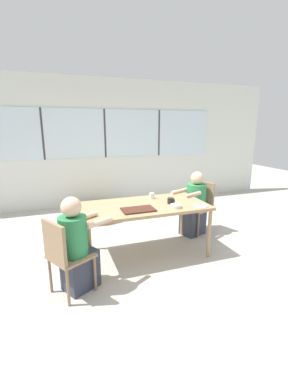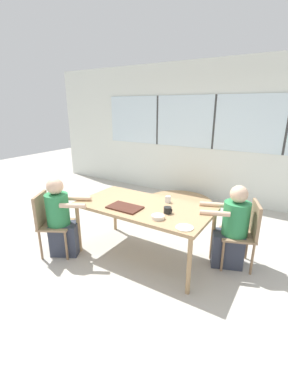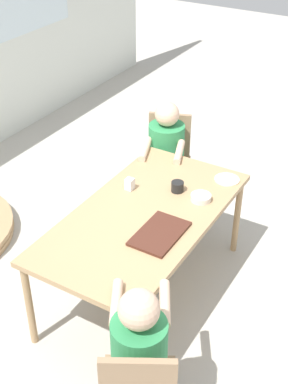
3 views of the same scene
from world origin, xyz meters
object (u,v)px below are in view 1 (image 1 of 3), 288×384
object	(u,v)px
coffee_mug	(171,201)
milk_carton_small	(152,196)
person_woman_green_shirt	(77,248)
folded_table_stack	(97,212)
chair_for_woman_green_shirt	(63,252)
bowl_white_shallow	(176,206)
chair_for_man_blue_shirt	(201,203)
person_man_blue_shirt	(194,207)

from	to	relation	value
coffee_mug	milk_carton_small	xyz separation A→B (m)	(-0.16, 0.32, 0.01)
person_woman_green_shirt	folded_table_stack	world-z (taller)	person_woman_green_shirt
chair_for_woman_green_shirt	bowl_white_shallow	distance (m)	1.52
chair_for_man_blue_shirt	person_woman_green_shirt	size ratio (longest dim) A/B	0.80
folded_table_stack	person_woman_green_shirt	bearing A→B (deg)	-103.88
coffee_mug	folded_table_stack	xyz separation A→B (m)	(-0.73, 1.95, -0.71)
milk_carton_small	chair_for_man_blue_shirt	bearing A→B (deg)	11.75
person_man_blue_shirt	coffee_mug	distance (m)	0.85
chair_for_man_blue_shirt	chair_for_woman_green_shirt	bearing A→B (deg)	94.32
person_woman_green_shirt	bowl_white_shallow	world-z (taller)	person_woman_green_shirt
chair_for_man_blue_shirt	bowl_white_shallow	distance (m)	1.13
chair_for_man_blue_shirt	person_woman_green_shirt	distance (m)	2.37
chair_for_woman_green_shirt	chair_for_man_blue_shirt	distance (m)	2.53
chair_for_woman_green_shirt	person_man_blue_shirt	world-z (taller)	person_man_blue_shirt
person_woman_green_shirt	coffee_mug	world-z (taller)	person_woman_green_shirt
person_woman_green_shirt	milk_carton_small	size ratio (longest dim) A/B	12.14
person_woman_green_shirt	bowl_white_shallow	distance (m)	1.37
chair_for_woman_green_shirt	milk_carton_small	distance (m)	1.61
chair_for_man_blue_shirt	person_man_blue_shirt	xyz separation A→B (m)	(-0.16, -0.06, -0.03)
person_woman_green_shirt	coffee_mug	distance (m)	1.44
folded_table_stack	person_man_blue_shirt	bearing A→B (deg)	-47.02
person_woman_green_shirt	bowl_white_shallow	bearing A→B (deg)	72.46
coffee_mug	milk_carton_small	size ratio (longest dim) A/B	1.12
milk_carton_small	bowl_white_shallow	xyz separation A→B (m)	(0.14, -0.52, -0.02)
milk_carton_small	folded_table_stack	bearing A→B (deg)	109.37
chair_for_woman_green_shirt	person_man_blue_shirt	xyz separation A→B (m)	(2.13, 1.02, -0.03)
coffee_mug	bowl_white_shallow	distance (m)	0.20
chair_for_man_blue_shirt	person_man_blue_shirt	distance (m)	0.17
person_woman_green_shirt	person_man_blue_shirt	world-z (taller)	person_woman_green_shirt
person_man_blue_shirt	milk_carton_small	xyz separation A→B (m)	(-0.82, -0.14, 0.30)
person_woman_green_shirt	folded_table_stack	bearing A→B (deg)	136.57
chair_for_woman_green_shirt	bowl_white_shallow	bearing A→B (deg)	74.37
milk_carton_small	person_woman_green_shirt	bearing A→B (deg)	-145.88
milk_carton_small	bowl_white_shallow	distance (m)	0.54
chair_for_woman_green_shirt	bowl_white_shallow	xyz separation A→B (m)	(1.46, 0.36, 0.24)
chair_for_woman_green_shirt	folded_table_stack	distance (m)	2.66
chair_for_man_blue_shirt	coffee_mug	xyz separation A→B (m)	(-0.81, -0.52, 0.26)
chair_for_man_blue_shirt	milk_carton_small	distance (m)	1.03
person_man_blue_shirt	milk_carton_small	size ratio (longest dim) A/B	12.00
bowl_white_shallow	folded_table_stack	world-z (taller)	bowl_white_shallow
coffee_mug	bowl_white_shallow	world-z (taller)	coffee_mug
chair_for_man_blue_shirt	coffee_mug	distance (m)	1.00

